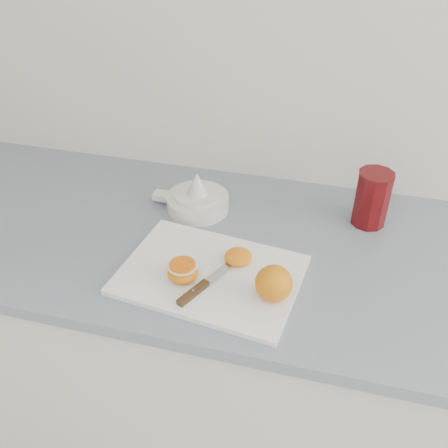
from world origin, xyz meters
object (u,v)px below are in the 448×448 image
Objects in this scene: half_orange at (183,272)px; red_tumbler at (371,200)px; counter at (272,371)px; citrus_juicer at (197,199)px; cutting_board at (210,275)px.

half_orange is 0.49m from red_tumbler.
counter is 0.54m from citrus_juicer.
cutting_board is at bearing 33.55° from half_orange.
counter is at bearing 45.54° from cutting_board.
red_tumbler is (0.18, 0.15, 0.51)m from counter.
counter is 0.54m from half_orange.
cutting_board is 0.26m from citrus_juicer.
half_orange reaches higher than cutting_board.
half_orange is (-0.05, -0.03, 0.03)m from cutting_board.
citrus_juicer is at bearing 101.00° from half_orange.
citrus_juicer is 0.42m from red_tumbler.
red_tumbler is at bearing 39.39° from counter.
citrus_juicer is (-0.10, 0.24, 0.02)m from cutting_board.
counter is at bearing -140.61° from red_tumbler.
cutting_board is 1.87× the size of citrus_juicer.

